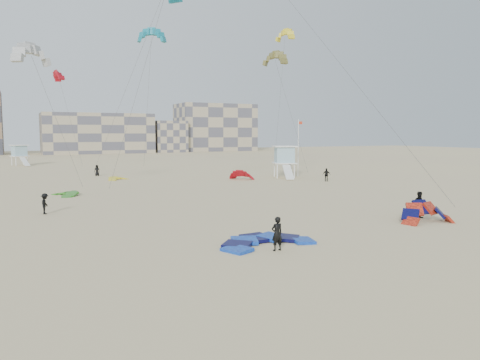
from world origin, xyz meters
name	(u,v)px	position (x,y,z in m)	size (l,w,h in m)	color
ground	(305,256)	(0.00, 0.00, 0.00)	(320.00, 320.00, 0.00)	tan
kite_ground_blue	(266,245)	(-0.55, 2.95, 0.00)	(4.83, 5.04, 0.54)	blue
kite_ground_orange	(427,223)	(12.22, 3.75, 0.00)	(3.64, 2.95, 2.24)	#FF3D1E
kite_ground_green	(65,196)	(-8.48, 28.91, 0.00)	(3.09, 3.24, 0.73)	#358C20
kite_ground_red_far	(242,179)	(14.05, 36.18, 0.00)	(3.36, 2.86, 2.03)	#B70E22
kite_ground_yellow	(118,180)	(-0.82, 42.49, 0.00)	(2.72, 2.81, 0.75)	#FEF62E
kitesurfer_main	(277,234)	(-0.68, 1.56, 0.88)	(0.64, 0.42, 1.76)	black
kitesurfer_b	(420,205)	(13.14, 5.25, 0.95)	(0.92, 0.72, 1.89)	black
kitesurfer_c	(45,204)	(-10.79, 18.47, 0.78)	(1.01, 0.58, 1.56)	black
kitesurfer_d	(327,175)	(22.42, 29.13, 0.83)	(0.97, 0.40, 1.65)	black
kitesurfer_e	(97,170)	(-2.40, 49.30, 0.78)	(0.77, 0.50, 1.57)	black
kitesurfer_f	(290,164)	(29.47, 49.31, 0.82)	(1.52, 0.48, 1.64)	black
kite_fly_grey	(31,56)	(-10.92, 29.31, 13.13)	(6.46, 5.12, 13.48)	silver
kite_fly_olive	(275,60)	(17.04, 32.95, 15.17)	(5.81, 4.59, 15.42)	olive
kite_fly_yellow	(285,36)	(29.56, 51.46, 22.53)	(4.49, 4.47, 22.88)	#FEF62E
kite_fly_teal_b	(151,37)	(6.77, 52.92, 20.72)	(5.44, 5.46, 21.24)	teal
kite_fly_red	(59,77)	(-6.04, 61.60, 14.98)	(4.59, 5.68, 15.42)	#B70E22
lifeguard_tower_near	(284,162)	(20.42, 36.02, 2.15)	(3.94, 6.41, 4.33)	white
lifeguard_tower_far	(19,155)	(-12.12, 77.77, 1.93)	(3.51, 5.75, 3.89)	white
flagpole	(298,147)	(23.00, 36.60, 4.18)	(0.65, 0.10, 7.96)	white
condo_mid	(97,133)	(10.00, 130.00, 6.00)	(32.00, 16.00, 12.00)	tan
condo_east	(215,128)	(50.00, 132.00, 8.00)	(26.00, 14.00, 16.00)	tan
condo_fill_right	(169,137)	(32.00, 128.00, 5.00)	(10.00, 10.00, 10.00)	tan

